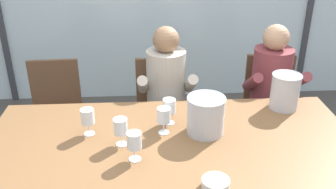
{
  "coord_description": "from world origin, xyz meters",
  "views": [
    {
      "loc": [
        -0.14,
        -1.92,
        1.98
      ],
      "look_at": [
        0.0,
        0.35,
        0.88
      ],
      "focal_mm": 40.28,
      "sensor_mm": 36.0,
      "label": 1
    }
  ],
  "objects_px": {
    "tasting_bowl": "(216,184)",
    "wine_glass_near_bucket": "(134,142)",
    "chair_near_curtain": "(55,105)",
    "ice_bucket_primary": "(206,115)",
    "wine_glass_by_right_taster": "(88,118)",
    "person_maroon_top": "(273,88)",
    "ice_bucket_secondary": "(285,91)",
    "person_beige_jumper": "(167,91)",
    "wine_glass_center_pour": "(169,107)",
    "dining_table": "(171,151)",
    "wine_glass_by_left_taster": "(164,116)",
    "wine_glass_spare_empty": "(121,127)",
    "chair_center": "(269,98)",
    "chair_left_of_center": "(160,103)"
  },
  "relations": [
    {
      "from": "tasting_bowl",
      "to": "wine_glass_near_bucket",
      "type": "distance_m",
      "value": 0.5
    },
    {
      "from": "chair_near_curtain",
      "to": "ice_bucket_primary",
      "type": "bearing_deg",
      "value": -39.99
    },
    {
      "from": "wine_glass_near_bucket",
      "to": "wine_glass_by_right_taster",
      "type": "bearing_deg",
      "value": 135.2
    },
    {
      "from": "person_maroon_top",
      "to": "ice_bucket_secondary",
      "type": "xyz_separation_m",
      "value": [
        -0.07,
        -0.42,
        0.18
      ]
    },
    {
      "from": "person_beige_jumper",
      "to": "wine_glass_near_bucket",
      "type": "height_order",
      "value": "person_beige_jumper"
    },
    {
      "from": "chair_near_curtain",
      "to": "wine_glass_center_pour",
      "type": "height_order",
      "value": "wine_glass_center_pour"
    },
    {
      "from": "chair_near_curtain",
      "to": "ice_bucket_primary",
      "type": "xyz_separation_m",
      "value": [
        1.14,
        -0.87,
        0.35
      ]
    },
    {
      "from": "dining_table",
      "to": "ice_bucket_secondary",
      "type": "relative_size",
      "value": 8.99
    },
    {
      "from": "wine_glass_by_left_taster",
      "to": "wine_glass_near_bucket",
      "type": "distance_m",
      "value": 0.33
    },
    {
      "from": "dining_table",
      "to": "wine_glass_center_pour",
      "type": "xyz_separation_m",
      "value": [
        -0.0,
        0.23,
        0.18
      ]
    },
    {
      "from": "ice_bucket_primary",
      "to": "person_maroon_top",
      "type": "bearing_deg",
      "value": 46.98
    },
    {
      "from": "wine_glass_center_pour",
      "to": "wine_glass_by_right_taster",
      "type": "bearing_deg",
      "value": -168.36
    },
    {
      "from": "dining_table",
      "to": "wine_glass_spare_empty",
      "type": "xyz_separation_m",
      "value": [
        -0.3,
        -0.01,
        0.18
      ]
    },
    {
      "from": "person_beige_jumper",
      "to": "tasting_bowl",
      "type": "distance_m",
      "value": 1.27
    },
    {
      "from": "dining_table",
      "to": "wine_glass_center_pour",
      "type": "bearing_deg",
      "value": 90.35
    },
    {
      "from": "ice_bucket_secondary",
      "to": "wine_glass_near_bucket",
      "type": "relative_size",
      "value": 1.46
    },
    {
      "from": "person_maroon_top",
      "to": "ice_bucket_primary",
      "type": "xyz_separation_m",
      "value": [
        -0.67,
        -0.72,
        0.17
      ]
    },
    {
      "from": "chair_center",
      "to": "ice_bucket_secondary",
      "type": "xyz_separation_m",
      "value": [
        -0.11,
        -0.58,
        0.35
      ]
    },
    {
      "from": "wine_glass_near_bucket",
      "to": "wine_glass_by_right_taster",
      "type": "height_order",
      "value": "same"
    },
    {
      "from": "chair_center",
      "to": "wine_glass_center_pour",
      "type": "xyz_separation_m",
      "value": [
        -0.93,
        -0.75,
        0.34
      ]
    },
    {
      "from": "wine_glass_center_pour",
      "to": "chair_center",
      "type": "bearing_deg",
      "value": 38.82
    },
    {
      "from": "dining_table",
      "to": "person_maroon_top",
      "type": "height_order",
      "value": "person_maroon_top"
    },
    {
      "from": "tasting_bowl",
      "to": "wine_glass_center_pour",
      "type": "height_order",
      "value": "wine_glass_center_pour"
    },
    {
      "from": "wine_glass_by_left_taster",
      "to": "person_beige_jumper",
      "type": "bearing_deg",
      "value": 85.27
    },
    {
      "from": "person_beige_jumper",
      "to": "ice_bucket_secondary",
      "type": "distance_m",
      "value": 0.93
    },
    {
      "from": "person_beige_jumper",
      "to": "ice_bucket_secondary",
      "type": "xyz_separation_m",
      "value": [
        0.81,
        -0.42,
        0.18
      ]
    },
    {
      "from": "chair_center",
      "to": "wine_glass_spare_empty",
      "type": "relative_size",
      "value": 5.02
    },
    {
      "from": "dining_table",
      "to": "wine_glass_by_left_taster",
      "type": "xyz_separation_m",
      "value": [
        -0.04,
        0.11,
        0.18
      ]
    },
    {
      "from": "person_maroon_top",
      "to": "wine_glass_center_pour",
      "type": "xyz_separation_m",
      "value": [
        -0.89,
        -0.6,
        0.17
      ]
    },
    {
      "from": "chair_near_curtain",
      "to": "person_maroon_top",
      "type": "xyz_separation_m",
      "value": [
        1.82,
        -0.15,
        0.17
      ]
    },
    {
      "from": "chair_center",
      "to": "wine_glass_near_bucket",
      "type": "relative_size",
      "value": 5.02
    },
    {
      "from": "person_maroon_top",
      "to": "tasting_bowl",
      "type": "height_order",
      "value": "person_maroon_top"
    },
    {
      "from": "chair_center",
      "to": "wine_glass_near_bucket",
      "type": "xyz_separation_m",
      "value": [
        -1.15,
        -1.14,
        0.34
      ]
    },
    {
      "from": "person_beige_jumper",
      "to": "wine_glass_near_bucket",
      "type": "distance_m",
      "value": 1.03
    },
    {
      "from": "ice_bucket_primary",
      "to": "wine_glass_by_right_taster",
      "type": "distance_m",
      "value": 0.73
    },
    {
      "from": "person_maroon_top",
      "to": "wine_glass_by_right_taster",
      "type": "height_order",
      "value": "person_maroon_top"
    },
    {
      "from": "tasting_bowl",
      "to": "person_beige_jumper",
      "type": "bearing_deg",
      "value": 97.9
    },
    {
      "from": "tasting_bowl",
      "to": "wine_glass_by_left_taster",
      "type": "bearing_deg",
      "value": 113.28
    },
    {
      "from": "chair_near_curtain",
      "to": "wine_glass_by_right_taster",
      "type": "xyz_separation_m",
      "value": [
        0.41,
        -0.85,
        0.34
      ]
    },
    {
      "from": "chair_center",
      "to": "wine_glass_by_right_taster",
      "type": "xyz_separation_m",
      "value": [
        -1.44,
        -0.85,
        0.34
      ]
    },
    {
      "from": "chair_left_of_center",
      "to": "wine_glass_spare_empty",
      "type": "distance_m",
      "value": 1.05
    },
    {
      "from": "ice_bucket_secondary",
      "to": "tasting_bowl",
      "type": "distance_m",
      "value": 1.05
    },
    {
      "from": "dining_table",
      "to": "wine_glass_near_bucket",
      "type": "relative_size",
      "value": 13.12
    },
    {
      "from": "chair_left_of_center",
      "to": "person_beige_jumper",
      "type": "bearing_deg",
      "value": -66.93
    },
    {
      "from": "tasting_bowl",
      "to": "wine_glass_by_left_taster",
      "type": "relative_size",
      "value": 0.82
    },
    {
      "from": "wine_glass_center_pour",
      "to": "wine_glass_by_right_taster",
      "type": "relative_size",
      "value": 1.0
    },
    {
      "from": "dining_table",
      "to": "chair_left_of_center",
      "type": "distance_m",
      "value": 0.96
    },
    {
      "from": "tasting_bowl",
      "to": "wine_glass_near_bucket",
      "type": "height_order",
      "value": "wine_glass_near_bucket"
    },
    {
      "from": "dining_table",
      "to": "chair_center",
      "type": "xyz_separation_m",
      "value": [
        0.93,
        0.98,
        -0.16
      ]
    },
    {
      "from": "chair_near_curtain",
      "to": "wine_glass_near_bucket",
      "type": "height_order",
      "value": "wine_glass_near_bucket"
    }
  ]
}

